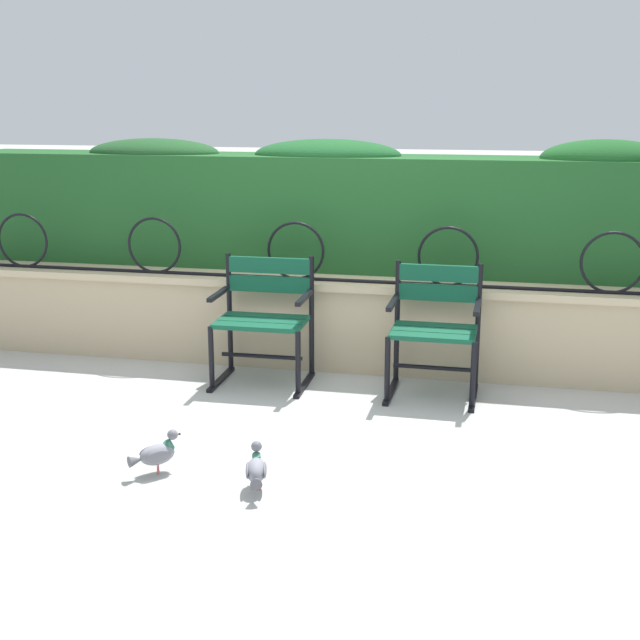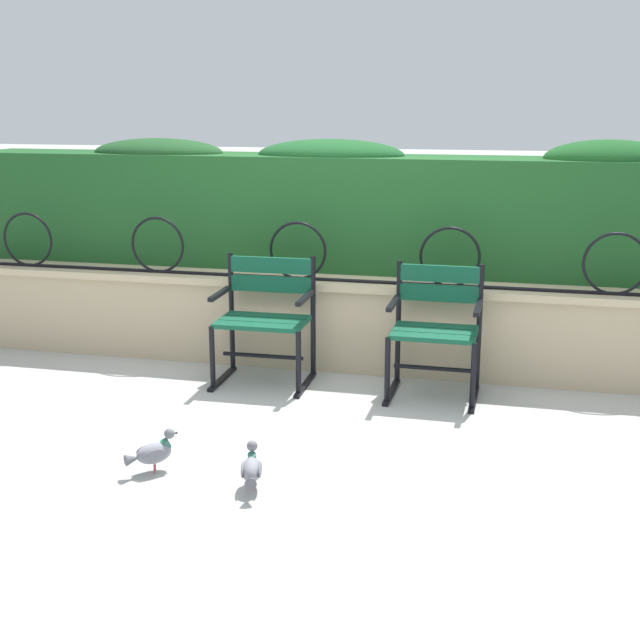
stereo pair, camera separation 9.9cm
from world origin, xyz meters
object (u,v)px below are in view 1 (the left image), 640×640
Objects in this scene: pigeon_near_chairs at (256,469)px; pigeon_far_side at (156,454)px; park_chair_right at (435,326)px; park_chair_left at (264,315)px.

pigeon_near_chairs is 1.22× the size of pigeon_far_side.
park_chair_right is at bearing 66.49° from pigeon_near_chairs.
park_chair_left reaches higher than park_chair_right.
pigeon_far_side is at bearing 172.16° from pigeon_near_chairs.
pigeon_far_side is (-0.56, 0.08, 0.00)m from pigeon_near_chairs.
park_chair_right is (1.16, -0.01, -0.01)m from park_chair_left.
park_chair_right reaches higher than pigeon_far_side.
park_chair_left is 1.65m from pigeon_far_side.
park_chair_right reaches higher than pigeon_near_chairs.
pigeon_far_side is at bearing -94.51° from park_chair_left.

